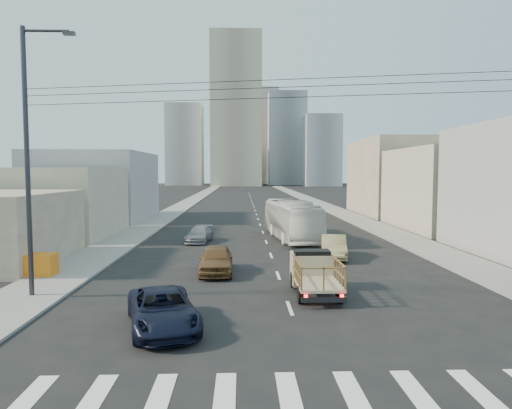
{
  "coord_description": "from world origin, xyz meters",
  "views": [
    {
      "loc": [
        -2.01,
        -16.59,
        5.68
      ],
      "look_at": [
        -1.03,
        13.73,
        3.5
      ],
      "focal_mm": 32.0,
      "sensor_mm": 36.0,
      "label": 1
    }
  ],
  "objects": [
    {
      "name": "crosswalk",
      "position": [
        0.02,
        -6.0,
        0.01
      ],
      "size": [
        18.59,
        3.8,
        0.01
      ],
      "color": "silver",
      "rests_on": "ground"
    },
    {
      "name": "ground",
      "position": [
        0.0,
        0.0,
        0.0
      ],
      "size": [
        420.0,
        420.0,
        0.0
      ],
      "primitive_type": "plane",
      "color": "black",
      "rests_on": "ground"
    },
    {
      "name": "crate_stack",
      "position": [
        -13.0,
        8.05,
        0.69
      ],
      "size": [
        1.8,
        1.2,
        1.14
      ],
      "color": "orange",
      "rests_on": "sidewalk_left"
    },
    {
      "name": "lane_dashes",
      "position": [
        0.0,
        53.0,
        0.01
      ],
      "size": [
        0.15,
        104.0,
        0.01
      ],
      "color": "silver",
      "rests_on": "ground"
    },
    {
      "name": "sidewalk_left",
      "position": [
        -11.75,
        70.0,
        0.06
      ],
      "size": [
        3.5,
        180.0,
        0.12
      ],
      "primitive_type": "cube",
      "color": "gray",
      "rests_on": "ground"
    },
    {
      "name": "streetlamp_left",
      "position": [
        -11.39,
        4.0,
        6.44
      ],
      "size": [
        2.36,
        0.25,
        12.0
      ],
      "color": "#2D2D33",
      "rests_on": "ground"
    },
    {
      "name": "sedan_brown",
      "position": [
        -3.43,
        8.73,
        0.78
      ],
      "size": [
        1.92,
        4.59,
        1.55
      ],
      "primitive_type": "imported",
      "rotation": [
        0.0,
        0.0,
        0.02
      ],
      "color": "brown",
      "rests_on": "ground"
    },
    {
      "name": "bldg_right_far",
      "position": [
        20.0,
        44.0,
        5.0
      ],
      "size": [
        12.0,
        16.0,
        10.0
      ],
      "primitive_type": "cube",
      "color": "gray",
      "rests_on": "ground"
    },
    {
      "name": "midrise_ne",
      "position": [
        18.0,
        185.0,
        20.0
      ],
      "size": [
        16.0,
        16.0,
        40.0
      ],
      "primitive_type": "cube",
      "color": "gray",
      "rests_on": "ground"
    },
    {
      "name": "sedan_grey",
      "position": [
        -5.42,
        20.18,
        0.61
      ],
      "size": [
        2.24,
        4.4,
        1.22
      ],
      "primitive_type": "imported",
      "rotation": [
        0.0,
        0.0,
        -0.13
      ],
      "color": "gray",
      "rests_on": "ground"
    },
    {
      "name": "midrise_back",
      "position": [
        6.0,
        200.0,
        22.0
      ],
      "size": [
        18.0,
        18.0,
        44.0
      ],
      "primitive_type": "cube",
      "color": "gray",
      "rests_on": "ground"
    },
    {
      "name": "flatbed_pickup",
      "position": [
        1.4,
        4.26,
        1.09
      ],
      "size": [
        1.95,
        4.41,
        1.9
      ],
      "color": "tan",
      "rests_on": "ground"
    },
    {
      "name": "overhead_wires",
      "position": [
        0.0,
        1.5,
        8.97
      ],
      "size": [
        23.01,
        5.02,
        0.72
      ],
      "color": "black",
      "rests_on": "ground"
    },
    {
      "name": "city_bus",
      "position": [
        2.23,
        21.71,
        1.63
      ],
      "size": [
        3.9,
        11.93,
        3.26
      ],
      "primitive_type": "imported",
      "rotation": [
        0.0,
        0.0,
        0.1
      ],
      "color": "silver",
      "rests_on": "ground"
    },
    {
      "name": "sidewalk_right",
      "position": [
        11.75,
        70.0,
        0.06
      ],
      "size": [
        3.5,
        180.0,
        0.12
      ],
      "primitive_type": "cube",
      "color": "gray",
      "rests_on": "ground"
    },
    {
      "name": "midrise_east",
      "position": [
        30.0,
        165.0,
        14.0
      ],
      "size": [
        14.0,
        14.0,
        28.0
      ],
      "primitive_type": "cube",
      "color": "gray",
      "rests_on": "ground"
    },
    {
      "name": "navy_pickup",
      "position": [
        -4.88,
        -0.28,
        0.69
      ],
      "size": [
        3.58,
        5.41,
        1.38
      ],
      "primitive_type": "imported",
      "rotation": [
        0.0,
        0.0,
        0.28
      ],
      "color": "black",
      "rests_on": "ground"
    },
    {
      "name": "sedan_tan",
      "position": [
        4.08,
        13.0,
        0.74
      ],
      "size": [
        2.29,
        4.69,
        1.48
      ],
      "primitive_type": "imported",
      "rotation": [
        0.0,
        0.0,
        -0.16
      ],
      "color": "#928655",
      "rests_on": "ground"
    },
    {
      "name": "bldg_right_mid",
      "position": [
        19.5,
        28.0,
        4.0
      ],
      "size": [
        11.0,
        14.0,
        8.0
      ],
      "primitive_type": "cube",
      "color": "#A79F86",
      "rests_on": "ground"
    },
    {
      "name": "bldg_left_mid",
      "position": [
        -19.0,
        24.0,
        3.0
      ],
      "size": [
        11.0,
        12.0,
        6.0
      ],
      "primitive_type": "cube",
      "color": "#A79F86",
      "rests_on": "ground"
    },
    {
      "name": "midrise_nw",
      "position": [
        -26.0,
        180.0,
        17.0
      ],
      "size": [
        15.0,
        15.0,
        34.0
      ],
      "primitive_type": "cube",
      "color": "gray",
      "rests_on": "ground"
    },
    {
      "name": "high_rise_tower",
      "position": [
        -4.0,
        170.0,
        30.0
      ],
      "size": [
        20.0,
        20.0,
        60.0
      ],
      "primitive_type": "cube",
      "color": "tan",
      "rests_on": "ground"
    },
    {
      "name": "bldg_left_far",
      "position": [
        -19.5,
        39.0,
        4.0
      ],
      "size": [
        12.0,
        16.0,
        8.0
      ],
      "primitive_type": "cube",
      "color": "gray",
      "rests_on": "ground"
    }
  ]
}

